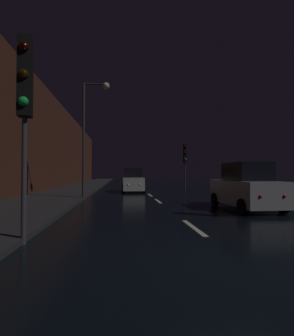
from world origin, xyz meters
TOP-DOWN VIEW (x-y plane):
  - ground at (0.00, 24.50)m, footprint 25.73×84.00m
  - sidewalk_left at (-6.67, 24.50)m, footprint 4.40×84.00m
  - building_facade_left at (-9.27, 21.00)m, footprint 0.80×63.00m
  - lane_centerline at (0.00, 17.94)m, footprint 0.16×34.36m
  - traffic_light_near_left at (-4.46, 1.70)m, footprint 0.36×0.48m
  - traffic_light_far_right at (4.37, 20.26)m, footprint 0.32×0.47m
  - streetlamp_overhead at (-4.12, 11.49)m, footprint 1.70×0.44m
  - car_approaching_headlights at (-1.15, 17.39)m, footprint 1.93×4.19m
  - car_parked_right_near at (3.57, 6.56)m, footprint 1.97×4.27m

SIDE VIEW (x-z plane):
  - ground at x=0.00m, z-range -0.02..0.00m
  - lane_centerline at x=0.00m, z-range 0.00..0.01m
  - sidewalk_left at x=-6.67m, z-range 0.00..0.15m
  - car_approaching_headlights at x=-1.15m, z-range -0.09..2.02m
  - car_parked_right_near at x=3.57m, z-range -0.09..2.06m
  - traffic_light_far_right at x=4.37m, z-range 1.04..5.71m
  - traffic_light_near_left at x=-4.46m, z-range 1.11..6.00m
  - building_facade_left at x=-9.27m, z-range 0.00..9.39m
  - streetlamp_overhead at x=-4.12m, z-range 1.19..8.69m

